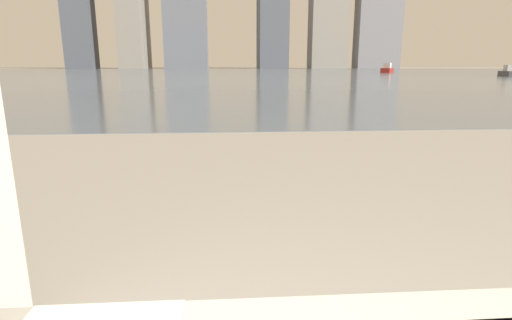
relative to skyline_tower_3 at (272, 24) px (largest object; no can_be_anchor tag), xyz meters
The scene contains 4 objects.
harbor_water 58.75m from the skyline_tower_3, 102.84° to the right, with size 180.00×110.00×0.01m.
harbor_boat_1 62.79m from the skyline_tower_3, 80.69° to the right, with size 2.93×3.71×1.35m.
harbor_boat_3 81.94m from the skyline_tower_3, 79.58° to the right, with size 1.73×3.05×1.08m.
skyline_tower_3 is the anchor object (origin of this frame).
Camera 1 is at (-0.05, 0.19, 1.15)m, focal length 28.00 mm.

